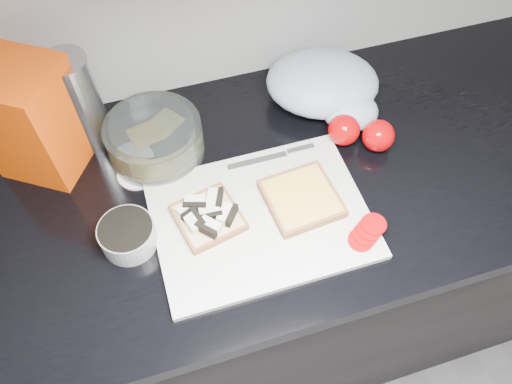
# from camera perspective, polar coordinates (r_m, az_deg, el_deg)

# --- Properties ---
(base_cabinet) EXTENTS (3.50, 0.60, 0.86)m
(base_cabinet) POSITION_cam_1_polar(r_m,az_deg,el_deg) (1.40, -3.45, -10.64)
(base_cabinet) COLOR black
(base_cabinet) RESTS_ON ground
(countertop) EXTENTS (3.50, 0.64, 0.04)m
(countertop) POSITION_cam_1_polar(r_m,az_deg,el_deg) (1.01, -4.72, -0.26)
(countertop) COLOR black
(countertop) RESTS_ON base_cabinet
(cutting_board) EXTENTS (0.40, 0.30, 0.01)m
(cutting_board) POSITION_cam_1_polar(r_m,az_deg,el_deg) (0.95, 0.54, -2.94)
(cutting_board) COLOR silver
(cutting_board) RESTS_ON countertop
(bread_left) EXTENTS (0.14, 0.14, 0.04)m
(bread_left) POSITION_cam_1_polar(r_m,az_deg,el_deg) (0.93, -5.57, -2.75)
(bread_left) COLOR beige
(bread_left) RESTS_ON cutting_board
(bread_right) EXTENTS (0.15, 0.15, 0.02)m
(bread_right) POSITION_cam_1_polar(r_m,az_deg,el_deg) (0.95, 5.22, -0.73)
(bread_right) COLOR beige
(bread_right) RESTS_ON cutting_board
(tomato_slices) EXTENTS (0.09, 0.08, 0.02)m
(tomato_slices) POSITION_cam_1_polar(r_m,az_deg,el_deg) (0.93, 12.59, -4.52)
(tomato_slices) COLOR #AC0306
(tomato_slices) RESTS_ON cutting_board
(knife) EXTENTS (0.19, 0.01, 0.01)m
(knife) POSITION_cam_1_polar(r_m,az_deg,el_deg) (1.02, 3.02, 4.36)
(knife) COLOR #AFAFB3
(knife) RESTS_ON cutting_board
(seed_tub) EXTENTS (0.10, 0.10, 0.05)m
(seed_tub) POSITION_cam_1_polar(r_m,az_deg,el_deg) (0.93, -14.47, -4.73)
(seed_tub) COLOR gray
(seed_tub) RESTS_ON countertop
(tub_lid) EXTENTS (0.08, 0.08, 0.01)m
(tub_lid) POSITION_cam_1_polar(r_m,az_deg,el_deg) (1.04, -13.39, 2.07)
(tub_lid) COLOR silver
(tub_lid) RESTS_ON countertop
(glass_bowl) EXTENTS (0.19, 0.19, 0.08)m
(glass_bowl) POSITION_cam_1_polar(r_m,az_deg,el_deg) (1.04, -11.48, 5.91)
(glass_bowl) COLOR silver
(glass_bowl) RESTS_ON countertop
(bread_bag) EXTENTS (0.20, 0.20, 0.24)m
(bread_bag) POSITION_cam_1_polar(r_m,az_deg,el_deg) (1.03, -24.25, 7.60)
(bread_bag) COLOR red
(bread_bag) RESTS_ON countertop
(steel_canister) EXTENTS (0.09, 0.09, 0.21)m
(steel_canister) POSITION_cam_1_polar(r_m,az_deg,el_deg) (1.05, -19.60, 9.64)
(steel_canister) COLOR #A8A8AD
(steel_canister) RESTS_ON countertop
(grocery_bag) EXTENTS (0.30, 0.28, 0.11)m
(grocery_bag) POSITION_cam_1_polar(r_m,az_deg,el_deg) (1.11, 8.02, 11.84)
(grocery_bag) COLOR silver
(grocery_bag) RESTS_ON countertop
(whole_tomatoes) EXTENTS (0.13, 0.10, 0.07)m
(whole_tomatoes) POSITION_cam_1_polar(r_m,az_deg,el_deg) (1.06, 11.92, 6.64)
(whole_tomatoes) COLOR #AC0306
(whole_tomatoes) RESTS_ON countertop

